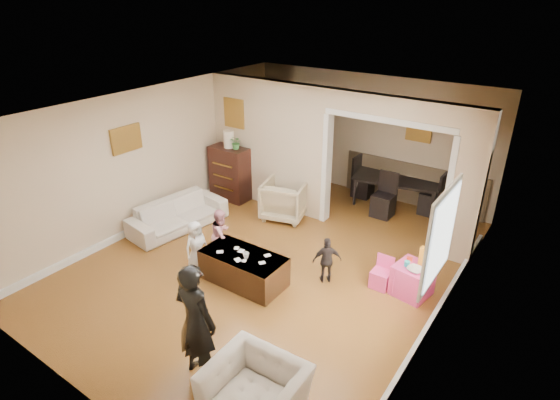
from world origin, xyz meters
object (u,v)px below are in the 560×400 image
Objects in this scene: sofa at (178,214)px; coffee_cup at (246,256)px; play_table at (412,280)px; adult_person at (196,322)px; armchair_front at (255,393)px; cyan_cup at (407,264)px; dresser at (230,173)px; child_toddler at (327,260)px; dining_table at (396,191)px; table_lamp at (229,139)px; child_kneel_a at (196,246)px; coffee_table at (244,268)px; child_kneel_b at (222,235)px; armchair_back at (285,200)px.

sofa is 2.37m from coffee_cup.
adult_person is at bearing -117.40° from play_table.
cyan_cup is (0.50, 2.98, 0.20)m from armchair_front.
adult_person reaches higher than coffee_cup.
dresser reaches higher than child_toddler.
dining_table is (-1.40, 2.81, 0.06)m from play_table.
table_lamp reaches higher than child_toddler.
cyan_cup is at bearing 30.23° from coffee_cup.
table_lamp reaches higher than cyan_cup.
child_toddler is at bearing -97.94° from adult_person.
child_kneel_a reaches higher than play_table.
adult_person reaches higher than coffee_table.
child_kneel_b is (-2.36, 2.13, 0.14)m from armchair_front.
armchair_front is at bearing -48.91° from coffee_cup.
armchair_back is 2.31m from coffee_table.
sofa is 4.34m from cyan_cup.
dining_table is at bearing 29.58° from table_lamp.
table_lamp is at bearing 38.86° from child_kneel_a.
coffee_cup reaches higher than sofa.
coffee_cup is at bearing -112.08° from dining_table.
dining_table is (-0.80, 5.84, -0.01)m from armchair_front.
child_kneel_a is 0.92× the size of child_kneel_b.
table_lamp is at bearing -65.36° from child_toddler.
cyan_cup is 3.22m from adult_person.
dining_table is at bearing -126.92° from child_toddler.
coffee_table is 0.31m from coffee_cup.
coffee_table is 2.46m from cyan_cup.
coffee_table is at bearing -133.46° from child_kneel_b.
table_lamp is at bearing 131.06° from armchair_front.
coffee_cup is 0.06× the size of dining_table.
sofa is 1.54m from child_kneel_a.
table_lamp is 3.36m from coffee_cup.
armchair_front is 3.18m from child_kneel_b.
armchair_back is 0.85× the size of armchair_front.
sofa reaches higher than play_table.
cyan_cup is (4.36, -1.12, -0.06)m from dresser.
child_kneel_b reaches higher than armchair_front.
dining_table is (1.58, 1.82, -0.08)m from armchair_back.
play_table is (4.41, 0.54, -0.03)m from sofa.
dining_table reaches higher than coffee_cup.
cyan_cup is 3.15m from dining_table.
child_toddler is (0.31, 2.48, -0.38)m from adult_person.
child_kneel_a is at bearing -60.88° from dresser.
armchair_back is at bearing -3.39° from table_lamp.
sofa is 2.03× the size of child_kneel_b.
child_toddler reaches higher than coffee_table.
cyan_cup is 0.10× the size of child_toddler.
coffee_table is at bearing -152.02° from play_table.
dining_table is at bearing 77.89° from coffee_table.
child_kneel_a is at bearing 141.30° from child_kneel_b.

